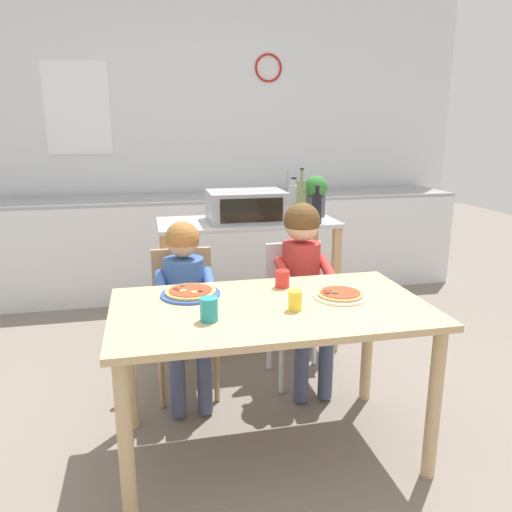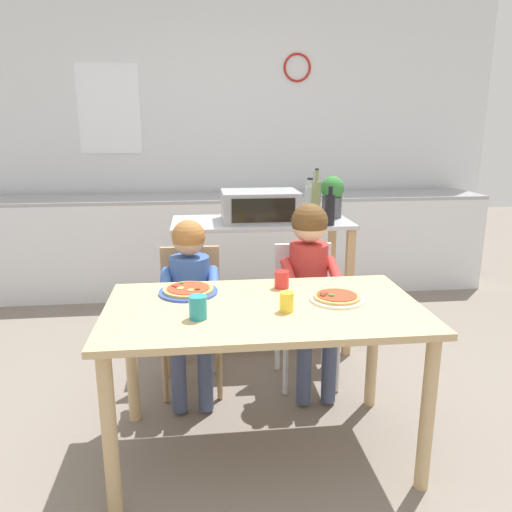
{
  "view_description": "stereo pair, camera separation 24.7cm",
  "coord_description": "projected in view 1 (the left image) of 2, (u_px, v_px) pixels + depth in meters",
  "views": [
    {
      "loc": [
        -0.52,
        -2.03,
        1.5
      ],
      "look_at": [
        0.0,
        0.3,
        0.88
      ],
      "focal_mm": 35.19,
      "sensor_mm": 36.0,
      "label": 1
    },
    {
      "loc": [
        -0.27,
        -2.07,
        1.5
      ],
      "look_at": [
        0.0,
        0.3,
        0.88
      ],
      "focal_mm": 35.19,
      "sensor_mm": 36.0,
      "label": 2
    }
  ],
  "objects": [
    {
      "name": "ground_plane",
      "position": [
        230.0,
        349.0,
        3.48
      ],
      "size": [
        11.35,
        11.35,
        0.0
      ],
      "primitive_type": "plane",
      "color": "slate"
    },
    {
      "name": "back_wall_tiled",
      "position": [
        197.0,
        142.0,
        4.8
      ],
      "size": [
        5.22,
        0.14,
        2.7
      ],
      "color": "silver",
      "rests_on": "ground"
    },
    {
      "name": "kitchen_counter",
      "position": [
        205.0,
        244.0,
        4.65
      ],
      "size": [
        4.69,
        0.6,
        1.08
      ],
      "color": "silver",
      "rests_on": "ground"
    },
    {
      "name": "kitchen_island_cart",
      "position": [
        248.0,
        263.0,
        3.41
      ],
      "size": [
        1.18,
        0.53,
        0.89
      ],
      "color": "#B7BABF",
      "rests_on": "ground"
    },
    {
      "name": "toaster_oven",
      "position": [
        246.0,
        206.0,
        3.29
      ],
      "size": [
        0.5,
        0.37,
        0.2
      ],
      "color": "#999BA0",
      "rests_on": "kitchen_island_cart"
    },
    {
      "name": "bottle_squat_spirits",
      "position": [
        301.0,
        199.0,
        3.32
      ],
      "size": [
        0.06,
        0.06,
        0.34
      ],
      "color": "olive",
      "rests_on": "kitchen_island_cart"
    },
    {
      "name": "bottle_slim_sauce",
      "position": [
        293.0,
        200.0,
        3.46
      ],
      "size": [
        0.07,
        0.07,
        0.27
      ],
      "color": "#ADB7B2",
      "rests_on": "kitchen_island_cart"
    },
    {
      "name": "bottle_clear_vinegar",
      "position": [
        317.0,
        208.0,
        3.19
      ],
      "size": [
        0.07,
        0.07,
        0.25
      ],
      "color": "black",
      "rests_on": "kitchen_island_cart"
    },
    {
      "name": "potted_herb_plant",
      "position": [
        316.0,
        194.0,
        3.44
      ],
      "size": [
        0.16,
        0.16,
        0.28
      ],
      "color": "#4C4C51",
      "rests_on": "kitchen_island_cart"
    },
    {
      "name": "dining_table",
      "position": [
        270.0,
        326.0,
        2.25
      ],
      "size": [
        1.4,
        0.79,
        0.73
      ],
      "color": "tan",
      "rests_on": "ground"
    },
    {
      "name": "dining_chair_left",
      "position": [
        184.0,
        310.0,
        2.87
      ],
      "size": [
        0.36,
        0.36,
        0.81
      ],
      "color": "tan",
      "rests_on": "ground"
    },
    {
      "name": "dining_chair_right",
      "position": [
        297.0,
        301.0,
        3.01
      ],
      "size": [
        0.36,
        0.36,
        0.81
      ],
      "color": "silver",
      "rests_on": "ground"
    },
    {
      "name": "child_in_blue_striped_shirt",
      "position": [
        185.0,
        290.0,
        2.71
      ],
      "size": [
        0.32,
        0.42,
        0.99
      ],
      "color": "#424C6B",
      "rests_on": "ground"
    },
    {
      "name": "child_in_red_shirt",
      "position": [
        304.0,
        271.0,
        2.85
      ],
      "size": [
        0.32,
        0.42,
        1.07
      ],
      "color": "#424C6B",
      "rests_on": "ground"
    },
    {
      "name": "pizza_plate_blue_rimmed",
      "position": [
        190.0,
        293.0,
        2.35
      ],
      "size": [
        0.28,
        0.28,
        0.03
      ],
      "color": "#3356B7",
      "rests_on": "dining_table"
    },
    {
      "name": "pizza_plate_white",
      "position": [
        340.0,
        295.0,
        2.32
      ],
      "size": [
        0.25,
        0.25,
        0.03
      ],
      "color": "white",
      "rests_on": "dining_table"
    },
    {
      "name": "drinking_cup_red",
      "position": [
        282.0,
        279.0,
        2.47
      ],
      "size": [
        0.07,
        0.07,
        0.08
      ],
      "primitive_type": "cylinder",
      "color": "red",
      "rests_on": "dining_table"
    },
    {
      "name": "drinking_cup_yellow",
      "position": [
        295.0,
        301.0,
        2.16
      ],
      "size": [
        0.06,
        0.06,
        0.09
      ],
      "primitive_type": "cylinder",
      "color": "yellow",
      "rests_on": "dining_table"
    },
    {
      "name": "drinking_cup_teal",
      "position": [
        209.0,
        309.0,
        2.04
      ],
      "size": [
        0.08,
        0.08,
        0.1
      ],
      "primitive_type": "cylinder",
      "color": "teal",
      "rests_on": "dining_table"
    }
  ]
}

